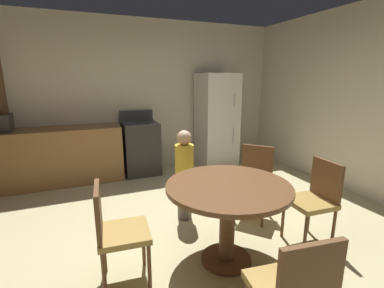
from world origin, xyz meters
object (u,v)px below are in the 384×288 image
(refrigerator, at_px, (216,120))
(dining_table, at_px, (228,202))
(chair_east, at_px, (315,197))
(chair_northeast, at_px, (254,177))
(person_child, at_px, (184,173))
(chair_west, at_px, (115,229))
(oven_range, at_px, (141,148))

(refrigerator, height_order, dining_table, refrigerator)
(dining_table, relative_size, chair_east, 1.27)
(refrigerator, distance_m, chair_northeast, 2.15)
(dining_table, distance_m, chair_northeast, 0.98)
(chair_east, xyz_separation_m, person_child, (-1.05, 0.96, 0.08))
(person_child, bearing_deg, chair_northeast, 67.87)
(dining_table, height_order, chair_west, chair_west)
(chair_west, distance_m, chair_east, 1.96)
(refrigerator, distance_m, chair_west, 3.46)
(chair_west, xyz_separation_m, chair_east, (1.95, -0.14, 0.00))
(dining_table, xyz_separation_m, chair_east, (0.98, -0.06, -0.09))
(chair_northeast, bearing_deg, chair_west, -23.07)
(chair_northeast, height_order, chair_east, same)
(chair_west, distance_m, person_child, 1.22)
(oven_range, relative_size, chair_northeast, 1.26)
(dining_table, bearing_deg, person_child, 94.90)
(person_child, bearing_deg, refrigerator, 138.53)
(refrigerator, xyz_separation_m, dining_table, (-1.26, -2.70, -0.28))
(oven_range, relative_size, dining_table, 0.99)
(chair_east, bearing_deg, oven_range, -63.49)
(chair_east, bearing_deg, person_child, -38.81)
(refrigerator, distance_m, chair_east, 2.80)
(chair_west, bearing_deg, dining_table, -0.00)
(chair_east, distance_m, person_child, 1.43)
(oven_range, bearing_deg, person_child, -85.74)
(refrigerator, distance_m, dining_table, 2.99)
(dining_table, height_order, chair_east, chair_east)
(refrigerator, relative_size, chair_east, 2.02)
(person_child, bearing_deg, chair_east, 42.75)
(refrigerator, relative_size, chair_northeast, 2.02)
(oven_range, bearing_deg, dining_table, -85.53)
(refrigerator, bearing_deg, oven_range, 177.91)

